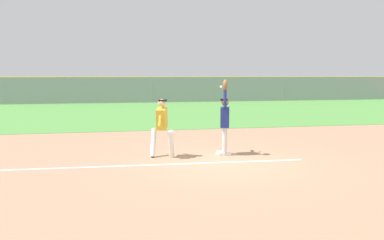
{
  "coord_description": "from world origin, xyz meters",
  "views": [
    {
      "loc": [
        -2.78,
        -10.09,
        2.43
      ],
      "look_at": [
        -0.63,
        1.29,
        1.05
      ],
      "focal_mm": 35.96,
      "sensor_mm": 36.0,
      "label": 1
    }
  ],
  "objects_px": {
    "fielder": "(225,118)",
    "runner": "(162,124)",
    "parked_car_blue": "(195,92)",
    "baseball": "(221,87)",
    "parked_car_white": "(141,93)",
    "first_base": "(223,153)",
    "parked_car_red": "(82,93)"
  },
  "relations": [
    {
      "from": "baseball",
      "to": "parked_car_white",
      "type": "distance_m",
      "value": 25.69
    },
    {
      "from": "first_base",
      "to": "parked_car_blue",
      "type": "bearing_deg",
      "value": 80.65
    },
    {
      "from": "baseball",
      "to": "parked_car_blue",
      "type": "height_order",
      "value": "baseball"
    },
    {
      "from": "fielder",
      "to": "parked_car_blue",
      "type": "distance_m",
      "value": 26.16
    },
    {
      "from": "first_base",
      "to": "parked_car_red",
      "type": "xyz_separation_m",
      "value": [
        -6.45,
        25.57,
        0.63
      ]
    },
    {
      "from": "first_base",
      "to": "fielder",
      "type": "relative_size",
      "value": 0.17
    },
    {
      "from": "parked_car_white",
      "to": "fielder",
      "type": "bearing_deg",
      "value": -90.94
    },
    {
      "from": "fielder",
      "to": "parked_car_blue",
      "type": "relative_size",
      "value": 0.5
    },
    {
      "from": "runner",
      "to": "parked_car_blue",
      "type": "distance_m",
      "value": 26.52
    },
    {
      "from": "runner",
      "to": "baseball",
      "type": "bearing_deg",
      "value": 24.17
    },
    {
      "from": "parked_car_blue",
      "to": "parked_car_white",
      "type": "bearing_deg",
      "value": -174.49
    },
    {
      "from": "first_base",
      "to": "parked_car_white",
      "type": "bearing_deg",
      "value": 92.26
    },
    {
      "from": "parked_car_white",
      "to": "parked_car_blue",
      "type": "xyz_separation_m",
      "value": [
        5.26,
        -0.06,
        0.0
      ]
    },
    {
      "from": "parked_car_red",
      "to": "parked_car_blue",
      "type": "height_order",
      "value": "same"
    },
    {
      "from": "baseball",
      "to": "parked_car_white",
      "type": "relative_size",
      "value": 0.02
    },
    {
      "from": "baseball",
      "to": "first_base",
      "type": "bearing_deg",
      "value": -76.58
    },
    {
      "from": "runner",
      "to": "baseball",
      "type": "distance_m",
      "value": 2.13
    },
    {
      "from": "parked_car_red",
      "to": "runner",
      "type": "bearing_deg",
      "value": -76.42
    },
    {
      "from": "parked_car_white",
      "to": "baseball",
      "type": "bearing_deg",
      "value": -91.05
    },
    {
      "from": "parked_car_white",
      "to": "parked_car_blue",
      "type": "height_order",
      "value": "same"
    },
    {
      "from": "fielder",
      "to": "runner",
      "type": "relative_size",
      "value": 1.33
    },
    {
      "from": "first_base",
      "to": "baseball",
      "type": "relative_size",
      "value": 5.14
    },
    {
      "from": "fielder",
      "to": "runner",
      "type": "distance_m",
      "value": 1.9
    },
    {
      "from": "fielder",
      "to": "parked_car_red",
      "type": "bearing_deg",
      "value": -59.67
    },
    {
      "from": "fielder",
      "to": "baseball",
      "type": "relative_size",
      "value": 30.81
    },
    {
      "from": "runner",
      "to": "parked_car_white",
      "type": "distance_m",
      "value": 25.88
    },
    {
      "from": "first_base",
      "to": "runner",
      "type": "bearing_deg",
      "value": -178.54
    },
    {
      "from": "runner",
      "to": "parked_car_white",
      "type": "bearing_deg",
      "value": 105.14
    },
    {
      "from": "fielder",
      "to": "runner",
      "type": "xyz_separation_m",
      "value": [
        -1.9,
        0.01,
        -0.12
      ]
    },
    {
      "from": "runner",
      "to": "parked_car_red",
      "type": "xyz_separation_m",
      "value": [
        -4.57,
        25.62,
        -0.32
      ]
    },
    {
      "from": "parked_car_white",
      "to": "parked_car_red",
      "type": "bearing_deg",
      "value": 179.35
    },
    {
      "from": "first_base",
      "to": "parked_car_red",
      "type": "distance_m",
      "value": 26.38
    }
  ]
}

